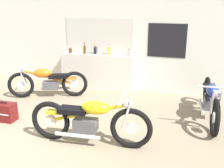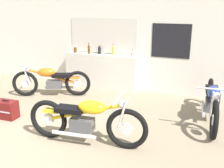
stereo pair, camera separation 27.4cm
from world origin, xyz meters
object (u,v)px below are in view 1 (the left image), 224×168
at_px(bottle_right_center, 109,50).
at_px(motorcycle_orange, 48,82).
at_px(bottle_left_center, 85,49).
at_px(bottle_center, 95,50).
at_px(bottle_rightmost, 129,53).
at_px(motorcycle_blue, 210,99).
at_px(motorcycle_yellow, 89,120).
at_px(hard_case_darkred, 5,112).
at_px(bottle_leftmost, 71,50).

xyz_separation_m(bottle_right_center, motorcycle_orange, (-1.19, -1.16, -0.66)).
xyz_separation_m(bottle_left_center, bottle_right_center, (0.67, 0.08, -0.00)).
bearing_deg(bottle_center, bottle_rightmost, -4.82).
relative_size(bottle_left_center, motorcycle_blue, 0.14).
relative_size(bottle_rightmost, motorcycle_orange, 0.11).
bearing_deg(motorcycle_orange, bottle_right_center, 44.21).
bearing_deg(bottle_center, motorcycle_yellow, -69.49).
bearing_deg(bottle_rightmost, hard_case_darkred, -125.38).
xyz_separation_m(bottle_leftmost, motorcycle_orange, (-0.08, -1.10, -0.61)).
bearing_deg(bottle_right_center, motorcycle_yellow, -76.62).
bearing_deg(motorcycle_yellow, hard_case_darkred, 171.85).
height_order(motorcycle_blue, motorcycle_yellow, motorcycle_yellow).
distance_m(bottle_leftmost, motorcycle_orange, 1.26).
relative_size(motorcycle_blue, hard_case_darkred, 4.75).
height_order(bottle_rightmost, motorcycle_yellow, bottle_rightmost).
bearing_deg(motorcycle_blue, motorcycle_orange, 178.37).
bearing_deg(hard_case_darkred, motorcycle_orange, 87.65).
distance_m(motorcycle_orange, hard_case_darkred, 1.51).
height_order(bottle_leftmost, motorcycle_yellow, bottle_leftmost).
distance_m(bottle_right_center, motorcycle_orange, 1.79).
bearing_deg(bottle_left_center, motorcycle_orange, -115.65).
distance_m(bottle_rightmost, motorcycle_blue, 2.40).
height_order(bottle_left_center, hard_case_darkred, bottle_left_center).
relative_size(bottle_right_center, motorcycle_yellow, 0.14).
bearing_deg(bottle_leftmost, hard_case_darkred, -93.21).
xyz_separation_m(bottle_center, motorcycle_orange, (-0.79, -1.16, -0.64)).
bearing_deg(motorcycle_orange, bottle_leftmost, 85.62).
bearing_deg(bottle_center, motorcycle_blue, -23.05).
xyz_separation_m(bottle_left_center, hard_case_darkred, (-0.58, -2.57, -0.88)).
relative_size(bottle_leftmost, motorcycle_yellow, 0.09).
height_order(bottle_leftmost, motorcycle_orange, bottle_leftmost).
bearing_deg(motorcycle_blue, hard_case_darkred, -160.12).
height_order(bottle_left_center, bottle_rightmost, bottle_left_center).
bearing_deg(hard_case_darkred, bottle_rightmost, 54.62).
bearing_deg(hard_case_darkred, bottle_left_center, 77.29).
xyz_separation_m(motorcycle_yellow, motorcycle_orange, (-1.89, 1.77, -0.02)).
height_order(motorcycle_orange, hard_case_darkred, motorcycle_orange).
bearing_deg(bottle_left_center, bottle_right_center, 6.59).
height_order(motorcycle_yellow, motorcycle_orange, motorcycle_yellow).
distance_m(bottle_left_center, bottle_rightmost, 1.24).
relative_size(bottle_leftmost, bottle_left_center, 0.60).
distance_m(bottle_left_center, bottle_right_center, 0.68).
bearing_deg(motorcycle_yellow, bottle_leftmost, 122.19).
xyz_separation_m(motorcycle_blue, hard_case_darkred, (-3.83, -1.38, -0.24)).
relative_size(bottle_leftmost, motorcycle_blue, 0.08).
bearing_deg(bottle_center, bottle_left_center, -164.48).
distance_m(bottle_leftmost, motorcycle_yellow, 3.44).
xyz_separation_m(bottle_left_center, motorcycle_blue, (3.25, -1.19, -0.64)).
relative_size(bottle_left_center, motorcycle_yellow, 0.14).
relative_size(bottle_right_center, bottle_rightmost, 1.49).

